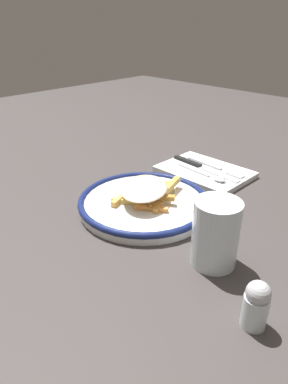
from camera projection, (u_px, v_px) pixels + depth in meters
The scene contains 9 objects.
ground_plane at pixel (144, 208), 0.74m from camera, with size 2.60×2.60×0.00m, color #393433.
plate at pixel (144, 203), 0.74m from camera, with size 0.28×0.28×0.03m.
fries_heap at pixel (146, 191), 0.72m from camera, with size 0.19×0.15×0.04m.
napkin at pixel (204, 172), 0.90m from camera, with size 0.16×0.22×0.01m, color white.
fork at pixel (215, 167), 0.90m from camera, with size 0.03×0.18×0.00m.
knife at pixel (199, 166), 0.91m from camera, with size 0.03×0.21×0.01m.
spoon at pixel (209, 175), 0.85m from camera, with size 0.03×0.15×0.01m.
water_glass at pixel (215, 233), 0.56m from camera, with size 0.08×0.08×0.11m, color silver.
salt_shaker at pixel (256, 304), 0.45m from camera, with size 0.03×0.03×0.07m.
Camera 1 is at (0.46, 0.46, 0.37)m, focal length 32.43 mm.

